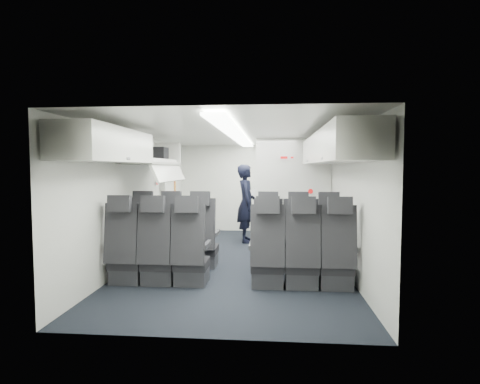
% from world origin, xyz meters
% --- Properties ---
extents(cabin_shell, '(3.41, 6.01, 2.16)m').
position_xyz_m(cabin_shell, '(0.00, 0.00, 1.12)').
color(cabin_shell, black).
rests_on(cabin_shell, ground).
extents(seat_row_front, '(3.33, 0.56, 1.24)m').
position_xyz_m(seat_row_front, '(-0.00, -0.53, 0.40)').
color(seat_row_front, '#252427').
rests_on(seat_row_front, cabin_shell).
extents(seat_row_mid, '(3.33, 0.56, 1.24)m').
position_xyz_m(seat_row_mid, '(-0.00, -1.43, 0.40)').
color(seat_row_mid, '#252427').
rests_on(seat_row_mid, cabin_shell).
extents(overhead_bin_left_rear, '(0.53, 1.80, 0.40)m').
position_xyz_m(overhead_bin_left_rear, '(-1.40, -2.00, 1.86)').
color(overhead_bin_left_rear, white).
rests_on(overhead_bin_left_rear, cabin_shell).
extents(overhead_bin_left_front_open, '(0.64, 1.70, 0.72)m').
position_xyz_m(overhead_bin_left_front_open, '(-1.44, -0.25, 1.74)').
color(overhead_bin_left_front_open, '#9E9E93').
rests_on(overhead_bin_left_front_open, cabin_shell).
extents(overhead_bin_right_rear, '(0.53, 1.80, 0.40)m').
position_xyz_m(overhead_bin_right_rear, '(1.40, -2.00, 1.86)').
color(overhead_bin_right_rear, white).
rests_on(overhead_bin_right_rear, cabin_shell).
extents(overhead_bin_right_front, '(0.53, 1.70, 0.40)m').
position_xyz_m(overhead_bin_right_front, '(1.40, -0.25, 1.86)').
color(overhead_bin_right_front, white).
rests_on(overhead_bin_right_front, cabin_shell).
extents(bulkhead_partition, '(1.40, 0.15, 2.13)m').
position_xyz_m(bulkhead_partition, '(0.98, 0.80, 1.08)').
color(bulkhead_partition, silver).
rests_on(bulkhead_partition, cabin_shell).
extents(galley_unit, '(0.85, 0.52, 1.90)m').
position_xyz_m(galley_unit, '(0.95, 2.72, 0.95)').
color(galley_unit, '#939399').
rests_on(galley_unit, cabin_shell).
extents(boarding_door, '(0.12, 1.27, 1.86)m').
position_xyz_m(boarding_door, '(-1.64, 1.55, 0.95)').
color(boarding_door, silver).
rests_on(boarding_door, cabin_shell).
extents(flight_attendant, '(0.45, 0.64, 1.66)m').
position_xyz_m(flight_attendant, '(0.03, 1.60, 0.83)').
color(flight_attendant, black).
rests_on(flight_attendant, ground).
extents(carry_on_bag, '(0.40, 0.29, 0.24)m').
position_xyz_m(carry_on_bag, '(-1.44, 0.01, 1.83)').
color(carry_on_bag, black).
rests_on(carry_on_bag, overhead_bin_left_front_open).
extents(papers, '(0.18, 0.03, 0.13)m').
position_xyz_m(papers, '(0.22, 1.55, 1.08)').
color(papers, white).
rests_on(papers, flight_attendant).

